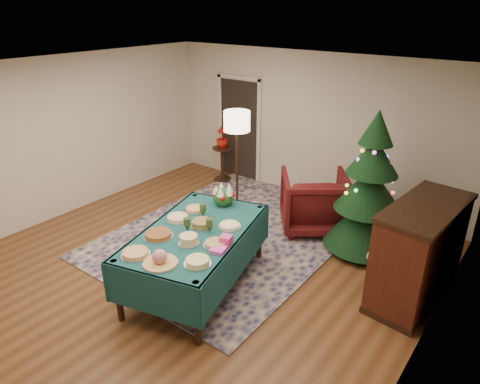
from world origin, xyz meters
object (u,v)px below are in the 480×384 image
Objects in this scene: armchair at (314,199)px; christmas_tree at (369,191)px; piano at (418,254)px; side_table at (222,164)px; potted_plant at (222,142)px; buffet_table at (196,242)px; gift_box at (226,240)px; floor_lamp at (237,128)px.

armchair is 1.04m from christmas_tree.
christmas_tree is at bearing 143.69° from piano.
potted_plant reaches higher than side_table.
potted_plant reaches higher than buffet_table.
christmas_tree reaches higher than gift_box.
christmas_tree is (2.32, 0.11, -0.58)m from floor_lamp.
floor_lamp reaches higher than gift_box.
gift_box is 0.07× the size of floor_lamp.
armchair is at bearing -15.62° from side_table.
christmas_tree is 1.23m from piano.
gift_box reaches higher than side_table.
buffet_table is 3.70m from side_table.
gift_box is at bearing -1.77° from buffet_table.
potted_plant is at bearing -63.43° from side_table.
side_table is at bearing 166.05° from christmas_tree.
buffet_table is 1.10× the size of christmas_tree.
christmas_tree is (3.46, -0.86, 0.13)m from potted_plant.
buffet_table is 3.69m from potted_plant.
gift_box is at bearing -140.39° from piano.
floor_lamp is 0.84× the size of christmas_tree.
piano is at bearing 39.61° from gift_box.
armchair reaches higher than side_table.
armchair is 2.63m from side_table.
christmas_tree reaches higher than floor_lamp.
side_table is 0.34× the size of christmas_tree.
piano reaches higher than gift_box.
christmas_tree is at bearing 57.73° from buffet_table.
armchair is at bearing 79.15° from buffet_table.
floor_lamp is 1.91m from side_table.
buffet_table reaches higher than side_table.
armchair is 2.64m from potted_plant.
gift_box is at bearing -49.72° from side_table.
gift_box is 0.18× the size of side_table.
armchair is 0.49× the size of christmas_tree.
gift_box is 4.01m from potted_plant.
side_table is (-2.53, 0.71, -0.17)m from armchair.
floor_lamp reaches higher than side_table.
gift_box is (0.52, -0.02, 0.22)m from buffet_table.
floor_lamp is at bearing -40.43° from side_table.
potted_plant is at bearing 139.57° from floor_lamp.
potted_plant is 4.68m from piano.
potted_plant is at bearing -52.31° from armchair.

